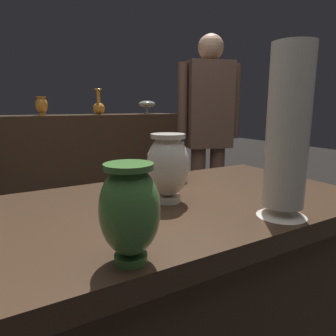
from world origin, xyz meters
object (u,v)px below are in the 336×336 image
at_px(shelf_vase_far_right, 147,104).
at_px(shelf_vase_center, 42,105).
at_px(vase_left_accent, 287,136).
at_px(vase_tall_behind, 168,156).
at_px(vase_centerpiece, 168,166).
at_px(vase_right_accent, 130,210).
at_px(visitor_near_right, 209,128).
at_px(shelf_vase_right, 99,107).

bearing_deg(shelf_vase_far_right, shelf_vase_center, -177.80).
bearing_deg(vase_left_accent, shelf_vase_far_right, 70.80).
bearing_deg(vase_tall_behind, shelf_vase_center, 94.14).
relative_size(vase_centerpiece, shelf_vase_far_right, 1.12).
height_order(vase_right_accent, shelf_vase_center, shelf_vase_center).
height_order(vase_left_accent, shelf_vase_far_right, vase_left_accent).
bearing_deg(visitor_near_right, vase_centerpiece, 65.94).
distance_m(vase_centerpiece, vase_tall_behind, 0.28).
height_order(vase_centerpiece, shelf_vase_far_right, shelf_vase_far_right).
height_order(vase_tall_behind, visitor_near_right, visitor_near_right).
distance_m(shelf_vase_right, visitor_near_right, 1.23).
distance_m(vase_tall_behind, shelf_vase_center, 1.94).
xyz_separation_m(vase_centerpiece, visitor_near_right, (0.97, 1.06, 0.01)).
relative_size(vase_tall_behind, visitor_near_right, 0.10).
bearing_deg(vase_tall_behind, vase_left_accent, -84.20).
xyz_separation_m(shelf_vase_right, shelf_vase_center, (-0.52, -0.03, 0.01)).
relative_size(shelf_vase_right, shelf_vase_center, 1.50).
xyz_separation_m(vase_left_accent, shelf_vase_far_right, (0.85, 2.45, 0.09)).
distance_m(vase_tall_behind, vase_right_accent, 0.63).
bearing_deg(vase_right_accent, vase_tall_behind, 53.59).
height_order(vase_tall_behind, shelf_vase_center, shelf_vase_center).
bearing_deg(visitor_near_right, shelf_vase_right, -49.81).
relative_size(vase_right_accent, shelf_vase_far_right, 1.02).
distance_m(shelf_vase_center, visitor_near_right, 1.47).
xyz_separation_m(vase_centerpiece, shelf_vase_right, (0.52, 2.19, 0.16)).
xyz_separation_m(shelf_vase_right, shelf_vase_far_right, (0.52, 0.01, 0.02)).
distance_m(vase_centerpiece, visitor_near_right, 1.44).
bearing_deg(shelf_vase_center, vase_centerpiece, -90.00).
relative_size(vase_right_accent, visitor_near_right, 0.11).
xyz_separation_m(vase_right_accent, shelf_vase_center, (0.23, 2.43, 0.18)).
distance_m(vase_right_accent, shelf_vase_right, 2.58).
height_order(shelf_vase_center, visitor_near_right, visitor_near_right).
bearing_deg(vase_right_accent, visitor_near_right, 47.83).
xyz_separation_m(vase_tall_behind, shelf_vase_right, (0.38, 1.96, 0.17)).
bearing_deg(visitor_near_right, shelf_vase_far_right, -75.04).
height_order(vase_centerpiece, vase_tall_behind, vase_centerpiece).
distance_m(vase_right_accent, shelf_vase_far_right, 2.78).
relative_size(shelf_vase_far_right, visitor_near_right, 0.11).
relative_size(vase_left_accent, visitor_near_right, 0.27).
xyz_separation_m(vase_tall_behind, vase_left_accent, (0.05, -0.48, 0.11)).
height_order(vase_centerpiece, shelf_vase_center, shelf_vase_center).
relative_size(vase_tall_behind, shelf_vase_right, 0.63).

